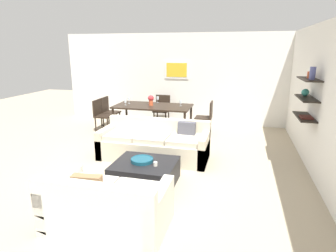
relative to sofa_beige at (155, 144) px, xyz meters
The scene contains 18 objects.
ground_plane 0.44m from the sofa_beige, 89.23° to the right, with size 18.00×18.00×0.00m, color tan.
back_wall_unit 3.38m from the sofa_beige, 84.64° to the left, with size 8.40×0.09×2.70m.
right_wall_shelf_unit 3.22m from the sofa_beige, ahead, with size 0.34×8.20×2.70m.
sofa_beige is the anchor object (origin of this frame).
loveseat_white 2.51m from the sofa_beige, 86.86° to the right, with size 1.51×0.90×0.78m.
coffee_table 1.21m from the sofa_beige, 80.84° to the right, with size 1.04×0.90×0.38m.
decorative_bowl 1.18m from the sofa_beige, 83.43° to the right, with size 0.38×0.38×0.06m.
candle_jar 1.35m from the sofa_beige, 72.45° to the right, with size 0.07×0.07×0.07m, color silver.
dining_table 1.97m from the sofa_beige, 108.31° to the left, with size 2.07×1.04×0.75m.
dining_chair_left_far 2.92m from the sofa_beige, 134.72° to the left, with size 0.44×0.44×0.88m.
dining_chair_left_near 2.61m from the sofa_beige, 141.99° to the left, with size 0.44×0.44×0.88m.
dining_chair_head 2.83m from the sofa_beige, 102.40° to the left, with size 0.44×0.44×0.88m.
dining_chair_right_far 2.24m from the sofa_beige, 68.03° to the left, with size 0.44×0.44×0.88m.
wine_glass_left_far 2.45m from the sofa_beige, 124.55° to the left, with size 0.07×0.07×0.18m.
wine_glass_head 2.44m from the sofa_beige, 104.82° to the left, with size 0.07×0.07×0.17m.
wine_glass_left_near 2.25m from the sofa_beige, 128.40° to the left, with size 0.06×0.06×0.16m.
wine_glass_right_far 2.05m from the sofa_beige, 85.98° to the left, with size 0.06×0.06×0.15m.
centerpiece_vase 2.05m from the sofa_beige, 109.78° to the left, with size 0.16×0.16×0.28m.
Camera 1 is at (1.67, -5.06, 2.22)m, focal length 30.34 mm.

